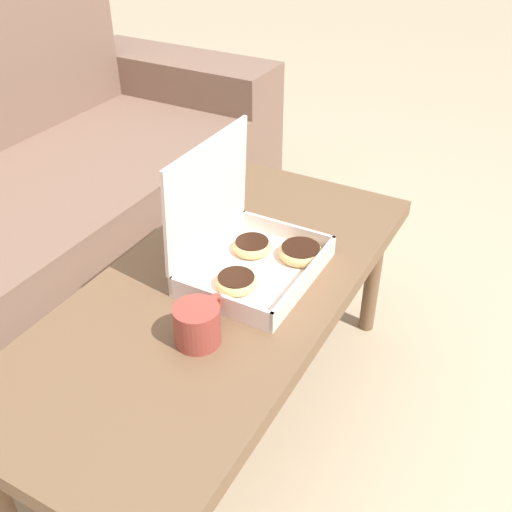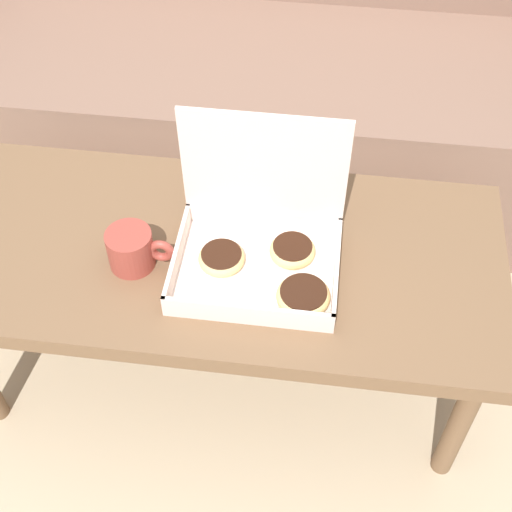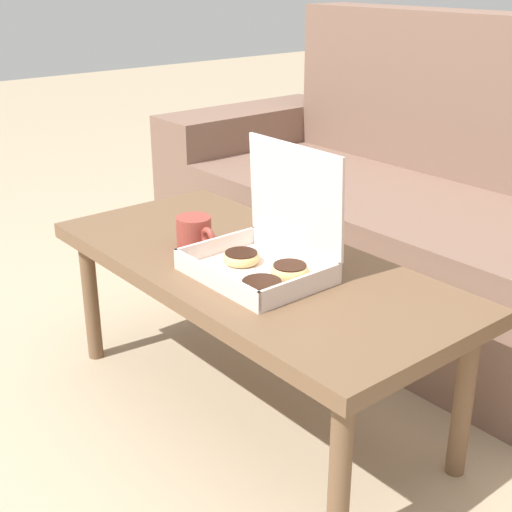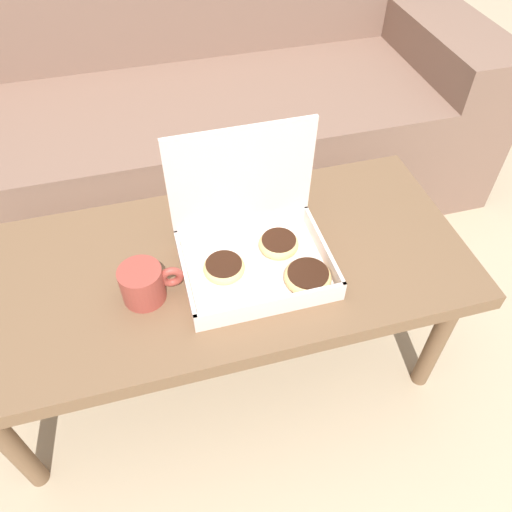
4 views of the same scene
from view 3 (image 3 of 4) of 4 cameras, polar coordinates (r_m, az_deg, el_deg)
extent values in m
plane|color=tan|center=(1.96, 0.43, -11.59)|extent=(12.00, 12.00, 0.00)
cube|color=#7A5B4C|center=(2.27, 12.81, -1.12)|extent=(1.67, 0.57, 0.42)
cube|color=#7A5B4C|center=(2.49, 18.87, 6.78)|extent=(1.67, 0.20, 0.95)
cube|color=#7A5B4C|center=(2.95, -0.56, 6.34)|extent=(0.24, 0.77, 0.56)
cube|color=brown|center=(1.75, -0.32, -1.00)|extent=(1.13, 0.51, 0.04)
cylinder|color=brown|center=(2.13, -13.08, -3.37)|extent=(0.04, 0.04, 0.38)
cylinder|color=brown|center=(1.43, 6.72, -17.12)|extent=(0.04, 0.04, 0.38)
cylinder|color=brown|center=(2.31, -4.44, -0.75)|extent=(0.04, 0.04, 0.38)
cylinder|color=brown|center=(1.69, 16.24, -11.14)|extent=(0.04, 0.04, 0.38)
cube|color=silver|center=(1.66, 0.00, -1.47)|extent=(0.31, 0.25, 0.01)
cube|color=silver|center=(1.58, -3.32, -1.75)|extent=(0.31, 0.01, 0.04)
cube|color=silver|center=(1.72, 3.05, 0.31)|extent=(0.31, 0.01, 0.04)
cube|color=silver|center=(1.76, -3.17, 0.82)|extent=(0.01, 0.25, 0.04)
cube|color=silver|center=(1.54, 3.61, -2.39)|extent=(0.01, 0.25, 0.04)
cube|color=silver|center=(1.67, 3.11, 4.86)|extent=(0.31, 0.02, 0.25)
torus|color=#E5BC75|center=(1.63, 2.71, -1.18)|extent=(0.09, 0.09, 0.03)
cylinder|color=black|center=(1.63, 2.72, -0.90)|extent=(0.08, 0.08, 0.01)
torus|color=#E5BC75|center=(1.71, -1.19, -0.13)|extent=(0.09, 0.09, 0.03)
cylinder|color=black|center=(1.70, -1.19, 0.12)|extent=(0.08, 0.08, 0.01)
torus|color=#E5BC75|center=(1.55, 0.46, -2.54)|extent=(0.10, 0.10, 0.03)
cylinder|color=black|center=(1.54, 0.46, -2.24)|extent=(0.09, 0.09, 0.01)
cylinder|color=#993D33|center=(1.82, -4.99, 1.91)|extent=(0.09, 0.09, 0.08)
torus|color=#993D33|center=(1.77, -3.87, 1.52)|extent=(0.05, 0.02, 0.05)
camera|label=1|loc=(2.16, -29.92, 22.76)|focal=42.00mm
camera|label=2|loc=(1.13, -41.91, 37.85)|focal=50.00mm
camera|label=4|loc=(1.39, -31.09, 25.83)|focal=35.00mm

